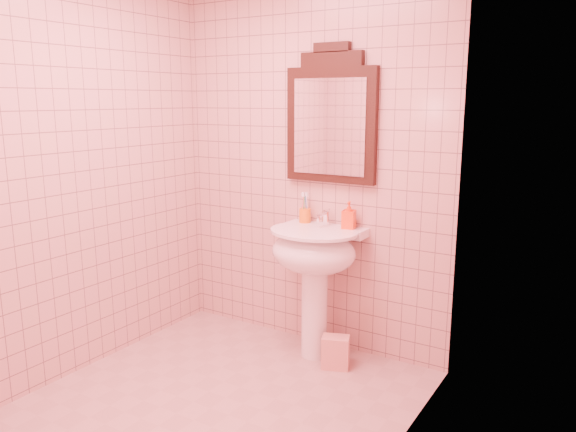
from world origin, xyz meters
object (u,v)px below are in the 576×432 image
Objects in this scene: pedestal_sink at (314,260)px; toothbrush_cup at (305,215)px; soap_dispenser at (349,215)px; mirror at (331,119)px; towel at (335,352)px.

toothbrush_cup is (-0.16, 0.16, 0.25)m from pedestal_sink.
pedestal_sink is 4.89× the size of soap_dispenser.
toothbrush_cup is at bearing 135.91° from pedestal_sink.
toothbrush_cup reaches higher than soap_dispenser.
mirror reaches higher than towel.
soap_dispenser is at bearing 98.62° from towel.
mirror reaches higher than toothbrush_cup.
towel is at bearing -19.81° from pedestal_sink.
soap_dispenser is 0.88m from towel.
soap_dispenser is at bearing 42.26° from pedestal_sink.
mirror is 1.49m from towel.
soap_dispenser is (0.17, -0.05, -0.60)m from mirror.
towel is (0.20, -0.27, -1.45)m from mirror.
towel is at bearing -53.75° from mirror.
towel is (0.20, -0.07, -0.56)m from pedestal_sink.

